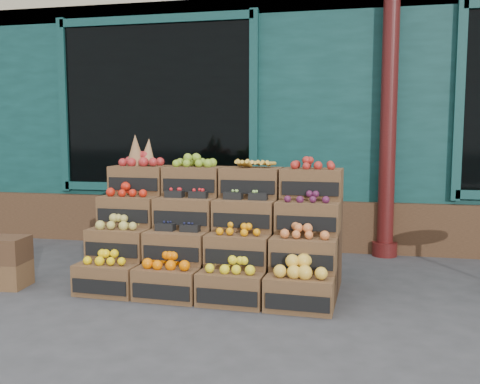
# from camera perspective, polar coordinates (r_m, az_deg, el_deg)

# --- Properties ---
(ground) EXTENTS (60.00, 60.00, 0.00)m
(ground) POSITION_cam_1_polar(r_m,az_deg,el_deg) (4.49, 0.58, -11.89)
(ground) COLOR #38383A
(ground) RESTS_ON ground
(shop_facade) EXTENTS (12.00, 6.24, 4.80)m
(shop_facade) POSITION_cam_1_polar(r_m,az_deg,el_deg) (9.38, 7.20, 12.38)
(shop_facade) COLOR #103734
(shop_facade) RESTS_ON ground
(crate_display) EXTENTS (2.26, 1.16, 1.39)m
(crate_display) POSITION_cam_1_polar(r_m,az_deg,el_deg) (4.91, -2.66, -5.11)
(crate_display) COLOR brown
(crate_display) RESTS_ON ground
(spare_crates) EXTENTS (0.49, 0.36, 0.46)m
(spare_crates) POSITION_cam_1_polar(r_m,az_deg,el_deg) (5.38, -24.11, -6.83)
(spare_crates) COLOR brown
(spare_crates) RESTS_ON ground
(shopkeeper) EXTENTS (0.76, 0.50, 2.06)m
(shopkeeper) POSITION_cam_1_polar(r_m,az_deg,el_deg) (7.46, -4.47, 3.47)
(shopkeeper) COLOR #164F26
(shopkeeper) RESTS_ON ground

